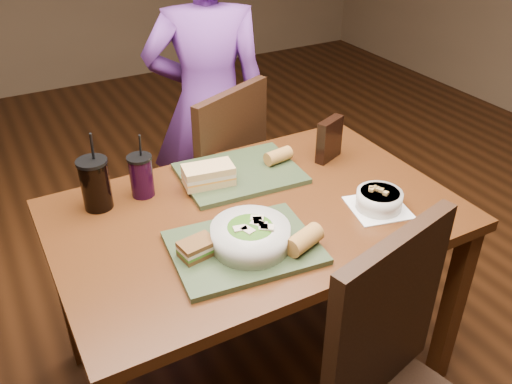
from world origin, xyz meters
TOP-DOWN VIEW (x-y plane):
  - ground at (0.00, 0.00)m, footprint 6.00×6.00m
  - dining_table at (0.00, 0.00)m, footprint 1.30×0.85m
  - chair_far at (0.16, 0.59)m, footprint 0.55×0.57m
  - diner at (0.21, 0.82)m, footprint 0.65×0.54m
  - tray_near at (-0.13, -0.17)m, footprint 0.45×0.36m
  - tray_far at (0.06, 0.23)m, footprint 0.44×0.35m
  - salad_bowl at (-0.12, -0.18)m, footprint 0.23×0.23m
  - soup_bowl at (0.36, -0.18)m, footprint 0.22×0.22m
  - sandwich_near at (-0.27, -0.14)m, footprint 0.11×0.08m
  - sandwich_far at (-0.08, 0.20)m, footprint 0.18×0.12m
  - baguette_near at (0.01, -0.26)m, footprint 0.13×0.09m
  - baguette_far at (0.21, 0.22)m, footprint 0.11×0.07m
  - cup_cola at (-0.44, 0.27)m, footprint 0.10×0.10m
  - cup_berry at (-0.29, 0.27)m, footprint 0.08×0.08m
  - chip_bag at (0.41, 0.18)m, footprint 0.13×0.08m

SIDE VIEW (x-z plane):
  - ground at x=0.00m, z-range 0.00..0.00m
  - chair_far at x=0.16m, z-range 0.05..1.02m
  - dining_table at x=0.00m, z-range 0.28..1.03m
  - tray_near at x=-0.13m, z-range 0.75..0.77m
  - tray_far at x=0.06m, z-range 0.75..0.77m
  - diner at x=0.21m, z-range 0.00..1.53m
  - soup_bowl at x=0.36m, z-range 0.75..0.82m
  - sandwich_near at x=-0.27m, z-range 0.77..0.82m
  - baguette_far at x=0.21m, z-range 0.77..0.82m
  - baguette_near at x=0.01m, z-range 0.77..0.83m
  - sandwich_far at x=-0.08m, z-range 0.77..0.84m
  - salad_bowl at x=-0.12m, z-range 0.77..0.85m
  - cup_berry at x=-0.29m, z-range 0.71..0.94m
  - chip_bag at x=0.41m, z-range 0.75..0.91m
  - cup_cola at x=-0.44m, z-range 0.70..0.97m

